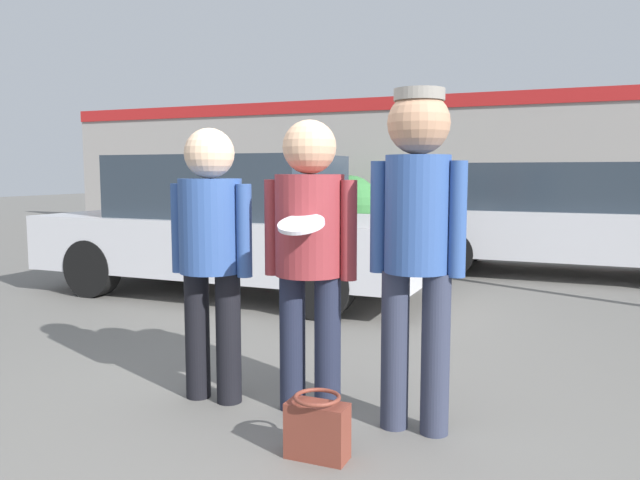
{
  "coord_description": "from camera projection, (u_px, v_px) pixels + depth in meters",
  "views": [
    {
      "loc": [
        1.41,
        -2.97,
        1.38
      ],
      "look_at": [
        0.01,
        0.37,
        0.98
      ],
      "focal_mm": 35.0,
      "sensor_mm": 36.0,
      "label": 1
    }
  ],
  "objects": [
    {
      "name": "storefront_building",
      "position": [
        513.0,
        162.0,
        13.58
      ],
      "size": [
        24.0,
        0.22,
        3.11
      ],
      "color": "gray",
      "rests_on": "ground"
    },
    {
      "name": "parked_car_far",
      "position": [
        563.0,
        219.0,
        8.37
      ],
      "size": [
        4.45,
        1.78,
        1.5
      ],
      "color": "silver",
      "rests_on": "ground"
    },
    {
      "name": "ground_plane",
      "position": [
        293.0,
        425.0,
        3.42
      ],
      "size": [
        56.0,
        56.0,
        0.0
      ],
      "primitive_type": "plane",
      "color": "#66635E"
    },
    {
      "name": "person_right",
      "position": [
        417.0,
        227.0,
        3.24
      ],
      "size": [
        0.51,
        0.34,
        1.8
      ],
      "color": "#2D3347",
      "rests_on": "ground"
    },
    {
      "name": "shrub",
      "position": [
        350.0,
        204.0,
        14.25
      ],
      "size": [
        1.3,
        1.3,
        1.3
      ],
      "color": "#387A3D",
      "rests_on": "ground"
    },
    {
      "name": "parked_car_near",
      "position": [
        234.0,
        226.0,
        7.08
      ],
      "size": [
        4.44,
        1.83,
        1.56
      ],
      "color": "silver",
      "rests_on": "ground"
    },
    {
      "name": "person_left",
      "position": [
        211.0,
        241.0,
        3.7
      ],
      "size": [
        0.54,
        0.37,
        1.64
      ],
      "color": "black",
      "rests_on": "ground"
    },
    {
      "name": "person_middle_with_frisbee",
      "position": [
        310.0,
        240.0,
        3.5
      ],
      "size": [
        0.56,
        0.58,
        1.67
      ],
      "color": "#1E2338",
      "rests_on": "ground"
    },
    {
      "name": "handbag",
      "position": [
        317.0,
        428.0,
        3.01
      ],
      "size": [
        0.3,
        0.23,
        0.31
      ],
      "color": "brown",
      "rests_on": "ground"
    }
  ]
}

